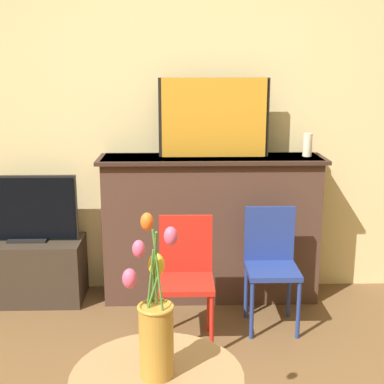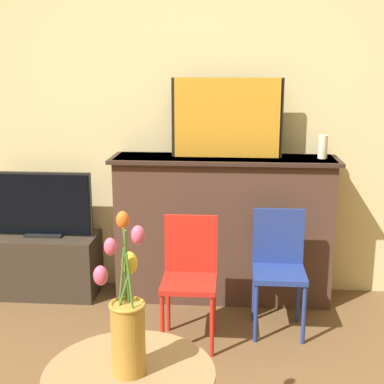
# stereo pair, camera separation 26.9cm
# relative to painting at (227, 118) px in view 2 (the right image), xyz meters

# --- Properties ---
(wall_back) EXTENTS (8.00, 0.06, 2.70)m
(wall_back) POSITION_rel_painting_xyz_m (-0.17, 0.19, 0.13)
(wall_back) COLOR beige
(wall_back) RESTS_ON ground
(fireplace_mantel) EXTENTS (1.46, 0.37, 0.97)m
(fireplace_mantel) POSITION_rel_painting_xyz_m (-0.01, -0.01, -0.72)
(fireplace_mantel) COLOR #4C3328
(fireplace_mantel) RESTS_ON ground
(painting) EXTENTS (0.71, 0.03, 0.50)m
(painting) POSITION_rel_painting_xyz_m (0.00, 0.00, 0.00)
(painting) COLOR black
(painting) RESTS_ON fireplace_mantel
(mantel_candle) EXTENTS (0.06, 0.06, 0.15)m
(mantel_candle) POSITION_rel_painting_xyz_m (0.61, -0.01, -0.18)
(mantel_candle) COLOR silver
(mantel_candle) RESTS_ON fireplace_mantel
(tv_stand) EXTENTS (0.70, 0.36, 0.42)m
(tv_stand) POSITION_rel_painting_xyz_m (-1.22, -0.04, -1.01)
(tv_stand) COLOR #382D23
(tv_stand) RESTS_ON ground
(tv_monitor) EXTENTS (0.66, 0.12, 0.44)m
(tv_monitor) POSITION_rel_painting_xyz_m (-1.22, -0.03, -0.59)
(tv_monitor) COLOR black
(tv_monitor) RESTS_ON tv_stand
(chair_red) EXTENTS (0.30, 0.30, 0.72)m
(chair_red) POSITION_rel_painting_xyz_m (-0.19, -0.60, -0.80)
(chair_red) COLOR red
(chair_red) RESTS_ON ground
(chair_blue) EXTENTS (0.30, 0.30, 0.72)m
(chair_blue) POSITION_rel_painting_xyz_m (0.32, -0.42, -0.80)
(chair_blue) COLOR navy
(chair_blue) RESTS_ON ground
(vase_tulips) EXTENTS (0.18, 0.21, 0.56)m
(vase_tulips) POSITION_rel_painting_xyz_m (-0.31, -1.76, -0.53)
(vase_tulips) COLOR #B78433
(vase_tulips) RESTS_ON side_table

